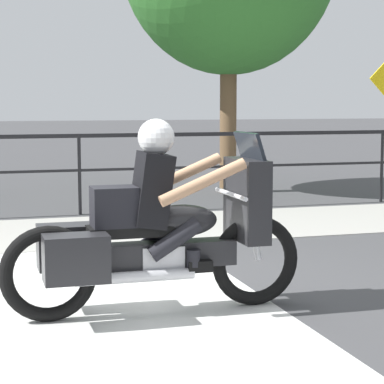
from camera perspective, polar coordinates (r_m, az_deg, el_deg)
name	(u,v)px	position (r m, az deg, el deg)	size (l,w,h in m)	color
ground_plane	(159,295)	(6.65, -2.54, -7.83)	(120.00, 120.00, 0.00)	#424244
sidewalk_band	(96,231)	(9.91, -7.29, -2.93)	(44.00, 2.40, 0.01)	#A8A59E
crosswalk_band	(54,309)	(6.30, -10.48, -8.73)	(3.58, 6.00, 0.01)	silver
fence_railing	(79,151)	(11.28, -8.60, 3.10)	(36.00, 0.05, 1.21)	black
motorcycle	(157,229)	(5.95, -2.68, -2.85)	(2.45, 0.76, 1.56)	black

